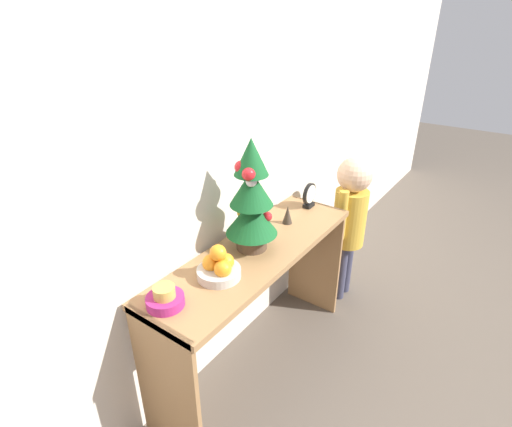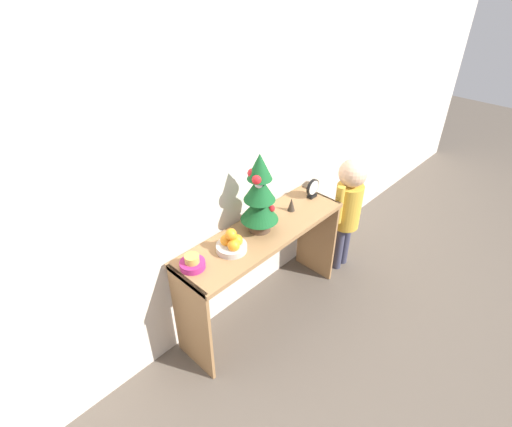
% 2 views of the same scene
% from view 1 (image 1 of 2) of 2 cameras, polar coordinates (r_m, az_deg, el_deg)
% --- Properties ---
extents(ground_plane, '(12.00, 12.00, 0.00)m').
position_cam_1_polar(ground_plane, '(2.24, 4.29, -22.27)').
color(ground_plane, brown).
extents(back_wall, '(7.00, 0.05, 2.50)m').
position_cam_1_polar(back_wall, '(1.77, -5.99, 12.21)').
color(back_wall, beige).
rests_on(back_wall, ground_plane).
extents(console_table, '(1.23, 0.37, 0.71)m').
position_cam_1_polar(console_table, '(1.94, 0.16, -9.02)').
color(console_table, olive).
rests_on(console_table, ground_plane).
extents(mini_tree, '(0.24, 0.24, 0.52)m').
position_cam_1_polar(mini_tree, '(1.74, -0.68, 2.19)').
color(mini_tree, '#4C3828').
rests_on(mini_tree, console_table).
extents(fruit_bowl, '(0.18, 0.18, 0.15)m').
position_cam_1_polar(fruit_bowl, '(1.65, -5.29, -7.62)').
color(fruit_bowl, '#B7B2A8').
rests_on(fruit_bowl, console_table).
extents(singing_bowl, '(0.14, 0.14, 0.08)m').
position_cam_1_polar(singing_bowl, '(1.55, -12.87, -11.75)').
color(singing_bowl, '#9E2366').
rests_on(singing_bowl, console_table).
extents(desk_clock, '(0.12, 0.04, 0.14)m').
position_cam_1_polar(desk_clock, '(2.24, 7.65, 2.56)').
color(desk_clock, black).
rests_on(desk_clock, console_table).
extents(figurine, '(0.05, 0.05, 0.10)m').
position_cam_1_polar(figurine, '(2.06, 4.53, -0.16)').
color(figurine, '#382D23').
rests_on(figurine, console_table).
extents(child_figure, '(0.31, 0.21, 0.95)m').
position_cam_1_polar(child_figure, '(2.49, 13.33, 0.21)').
color(child_figure, '#38384C').
rests_on(child_figure, ground_plane).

